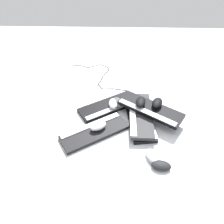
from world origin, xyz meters
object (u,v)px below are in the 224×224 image
object	(u,v)px
keyboard_3	(140,115)
mouse_5	(161,166)
keyboard_1	(109,106)
keyboard_0	(140,118)
keyboard_2	(95,132)
mouse_0	(118,102)
mouse_6	(157,103)
keyboard_4	(150,109)
mouse_1	(152,156)
mouse_4	(141,102)
mouse_2	(113,103)
mouse_3	(98,126)

from	to	relation	value
keyboard_3	mouse_5	world-z (taller)	keyboard_3
keyboard_1	keyboard_0	bearing A→B (deg)	-29.45
keyboard_2	mouse_0	world-z (taller)	mouse_0
keyboard_0	mouse_5	distance (m)	0.40
keyboard_2	mouse_6	bearing A→B (deg)	24.55
mouse_0	mouse_6	distance (m)	0.28
keyboard_1	keyboard_4	bearing A→B (deg)	-18.50
keyboard_1	mouse_1	bearing A→B (deg)	-59.12
mouse_4	keyboard_0	bearing A→B (deg)	8.66
keyboard_0	keyboard_4	world-z (taller)	keyboard_4
mouse_5	mouse_6	xyz separation A→B (m)	(0.02, 0.44, 0.09)
mouse_6	mouse_5	bearing A→B (deg)	18.38
keyboard_3	mouse_2	xyz separation A→B (m)	(-0.18, 0.11, 0.01)
mouse_0	mouse_2	world-z (taller)	same
keyboard_4	mouse_6	size ratio (longest dim) A/B	4.08
keyboard_2	mouse_4	size ratio (longest dim) A/B	4.11
mouse_3	mouse_4	size ratio (longest dim) A/B	1.00
keyboard_1	mouse_2	distance (m)	0.05
mouse_3	mouse_2	bearing A→B (deg)	-143.90
mouse_2	mouse_1	bearing A→B (deg)	-151.65
keyboard_0	keyboard_1	xyz separation A→B (m)	(-0.22, 0.12, 0.00)
keyboard_1	mouse_3	distance (m)	0.25
keyboard_0	keyboard_4	distance (m)	0.09
keyboard_2	mouse_1	world-z (taller)	mouse_1
keyboard_2	mouse_0	xyz separation A→B (m)	(0.15, 0.26, 0.04)
mouse_4	mouse_5	world-z (taller)	mouse_4
keyboard_2	keyboard_4	size ratio (longest dim) A/B	1.01
mouse_4	mouse_3	bearing A→B (deg)	-46.93
keyboard_2	keyboard_3	world-z (taller)	keyboard_3
keyboard_3	keyboard_4	bearing A→B (deg)	21.06
keyboard_2	mouse_1	xyz separation A→B (m)	(0.35, -0.19, 0.01)
mouse_0	mouse_2	bearing A→B (deg)	94.92
mouse_2	mouse_5	world-z (taller)	mouse_2
keyboard_4	mouse_3	distance (m)	0.37
mouse_1	keyboard_1	bearing A→B (deg)	11.31
mouse_0	mouse_1	xyz separation A→B (m)	(0.20, -0.45, -0.03)
keyboard_2	mouse_3	world-z (taller)	mouse_3
keyboard_0	keyboard_1	bearing A→B (deg)	150.55
keyboard_0	mouse_6	world-z (taller)	mouse_6
keyboard_3	mouse_3	xyz separation A→B (m)	(-0.28, -0.12, 0.01)
keyboard_1	mouse_5	size ratio (longest dim) A/B	4.11
keyboard_1	mouse_6	xyz separation A→B (m)	(0.33, -0.07, 0.10)
keyboard_4	mouse_6	bearing A→B (deg)	28.41
mouse_4	mouse_2	bearing A→B (deg)	-94.77
keyboard_2	mouse_4	distance (m)	0.37
keyboard_4	mouse_6	world-z (taller)	mouse_6
keyboard_1	mouse_3	xyz separation A→B (m)	(-0.06, -0.24, 0.04)
mouse_6	mouse_0	bearing A→B (deg)	-84.06
mouse_3	mouse_5	bearing A→B (deg)	112.27
keyboard_0	keyboard_1	size ratio (longest dim) A/B	1.01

